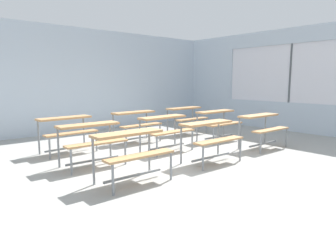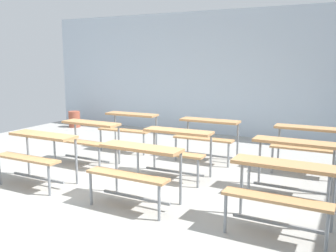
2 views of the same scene
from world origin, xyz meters
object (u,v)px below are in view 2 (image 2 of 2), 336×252
object	(u,v)px
desk_bench_r1c2	(292,155)
desk_bench_r0c2	(281,181)
desk_bench_r1c0	(87,133)
desk_bench_r2c1	(208,130)
trash_bin	(74,119)
desk_bench_r2c0	(129,123)
desk_bench_r1c1	(175,142)
desk_bench_r0c0	(38,147)
desk_bench_r2c2	(308,139)
desk_bench_r0c1	(136,162)

from	to	relation	value
desk_bench_r1c2	desk_bench_r0c2	bearing A→B (deg)	-85.32
desk_bench_r1c0	desk_bench_r2c1	bearing A→B (deg)	35.39
trash_bin	desk_bench_r0c2	bearing A→B (deg)	-32.03
desk_bench_r0c2	desk_bench_r1c0	world-z (taller)	same
desk_bench_r2c0	desk_bench_r1c1	bearing A→B (deg)	-38.89
desk_bench_r0c0	desk_bench_r2c2	size ratio (longest dim) A/B	1.00
trash_bin	desk_bench_r2c1	bearing A→B (deg)	-18.78
desk_bench_r0c2	desk_bench_r1c2	distance (m)	1.21
desk_bench_r1c1	desk_bench_r2c2	bearing A→B (deg)	33.06
desk_bench_r1c0	trash_bin	world-z (taller)	desk_bench_r1c0
desk_bench_r1c1	desk_bench_r0c2	bearing A→B (deg)	-34.11
desk_bench_r0c1	desk_bench_r0c2	xyz separation A→B (m)	(1.77, 0.04, 0.00)
desk_bench_r0c0	desk_bench_r1c0	xyz separation A→B (m)	(-0.05, 1.19, 0.00)
desk_bench_r0c1	trash_bin	world-z (taller)	desk_bench_r0c1
desk_bench_r1c2	trash_bin	world-z (taller)	desk_bench_r1c2
desk_bench_r2c0	trash_bin	distance (m)	3.17
desk_bench_r2c0	desk_bench_r0c0	bearing A→B (deg)	-92.63
desk_bench_r2c1	desk_bench_r2c2	size ratio (longest dim) A/B	1.00
desk_bench_r1c0	desk_bench_r0c2	bearing A→B (deg)	-16.93
desk_bench_r0c1	trash_bin	distance (m)	5.98
desk_bench_r2c0	desk_bench_r2c1	size ratio (longest dim) A/B	1.02
desk_bench_r1c1	desk_bench_r2c2	xyz separation A→B (m)	(1.81, 1.23, 0.00)
desk_bench_r0c1	desk_bench_r2c1	size ratio (longest dim) A/B	1.01
desk_bench_r1c1	desk_bench_r1c2	xyz separation A→B (m)	(1.75, 0.03, 0.00)
desk_bench_r0c0	desk_bench_r1c0	world-z (taller)	same
desk_bench_r0c0	desk_bench_r2c0	size ratio (longest dim) A/B	0.98
desk_bench_r2c0	desk_bench_r2c1	bearing A→B (deg)	-3.12
desk_bench_r0c2	desk_bench_r2c1	xyz separation A→B (m)	(-1.75, 2.38, 0.00)
desk_bench_r2c2	desk_bench_r2c1	bearing A→B (deg)	-179.65
desk_bench_r0c0	desk_bench_r2c0	distance (m)	2.43
desk_bench_r0c2	desk_bench_r2c2	xyz separation A→B (m)	(-0.01, 2.41, 0.00)
desk_bench_r0c0	desk_bench_r0c2	xyz separation A→B (m)	(3.49, 0.02, 0.00)
desk_bench_r1c1	desk_bench_r1c2	distance (m)	1.75
desk_bench_r2c0	desk_bench_r2c2	world-z (taller)	same
desk_bench_r1c0	desk_bench_r1c1	xyz separation A→B (m)	(1.72, 0.01, 0.00)
desk_bench_r0c0	desk_bench_r1c0	distance (m)	1.19
desk_bench_r1c2	desk_bench_r1c0	bearing A→B (deg)	-178.09
desk_bench_r2c1	desk_bench_r2c0	bearing A→B (deg)	178.67
trash_bin	desk_bench_r0c0	bearing A→B (deg)	-54.94
desk_bench_r1c0	desk_bench_r2c2	size ratio (longest dim) A/B	1.01
desk_bench_r0c2	desk_bench_r2c0	size ratio (longest dim) A/B	0.99
desk_bench_r2c0	desk_bench_r1c2	bearing A→B (deg)	-21.71
desk_bench_r0c0	desk_bench_r2c1	size ratio (longest dim) A/B	1.00
desk_bench_r1c0	desk_bench_r1c2	size ratio (longest dim) A/B	1.00
desk_bench_r0c2	desk_bench_r1c0	size ratio (longest dim) A/B	1.00
desk_bench_r2c0	desk_bench_r0c1	bearing A→B (deg)	-57.43
desk_bench_r1c2	desk_bench_r2c2	world-z (taller)	same
desk_bench_r0c0	desk_bench_r2c1	world-z (taller)	same
desk_bench_r1c0	desk_bench_r0c0	bearing A→B (deg)	-86.12
desk_bench_r2c1	desk_bench_r2c2	distance (m)	1.74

